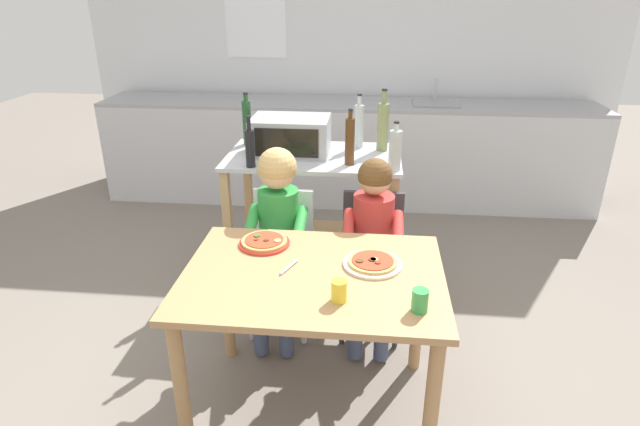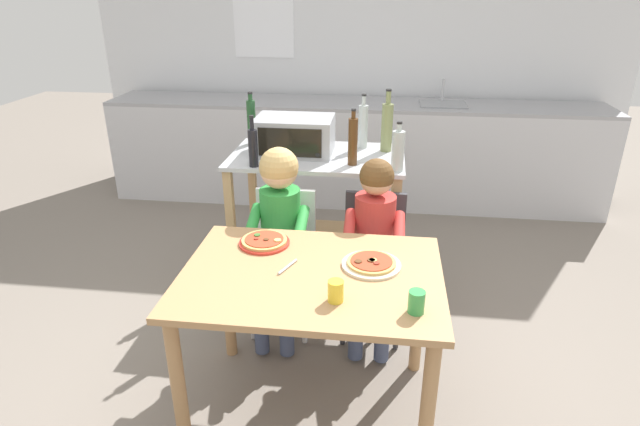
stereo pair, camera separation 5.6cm
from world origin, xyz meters
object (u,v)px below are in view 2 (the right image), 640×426
(pizza_plate_cream, at_px, (371,264))
(serving_spoon, at_px, (288,267))
(bottle_clear_vinegar, at_px, (387,126))
(child_in_red_shirt, at_px, (374,234))
(bottle_brown_beer, at_px, (398,151))
(dining_table, at_px, (311,296))
(drinking_cup_yellow, at_px, (336,291))
(child_in_green_shirt, at_px, (279,221))
(toaster_oven, at_px, (294,135))
(kitchen_island_cart, at_px, (317,199))
(bottle_tall_green_wine, at_px, (353,141))
(bottle_slim_sauce, at_px, (253,147))
(dining_chair_right, at_px, (373,254))
(drinking_cup_green, at_px, (416,302))
(bottle_squat_spirits, at_px, (251,121))
(bottle_dark_olive_oil, at_px, (363,126))
(dining_chair_left, at_px, (284,250))
(pizza_plate_red_rimmed, at_px, (264,241))

(pizza_plate_cream, height_order, serving_spoon, pizza_plate_cream)
(bottle_clear_vinegar, relative_size, child_in_red_shirt, 0.37)
(bottle_brown_beer, relative_size, dining_table, 0.25)
(pizza_plate_cream, bearing_deg, drinking_cup_yellow, -113.66)
(child_in_green_shirt, bearing_deg, bottle_clear_vinegar, 53.03)
(bottle_clear_vinegar, distance_m, pizza_plate_cream, 1.27)
(toaster_oven, bearing_deg, dining_table, -77.14)
(kitchen_island_cart, relative_size, child_in_green_shirt, 0.99)
(child_in_red_shirt, height_order, drinking_cup_yellow, child_in_red_shirt)
(bottle_tall_green_wine, xyz_separation_m, bottle_slim_sauce, (-0.57, -0.10, -0.03))
(dining_chair_right, bearing_deg, drinking_cup_green, -79.31)
(bottle_tall_green_wine, xyz_separation_m, dining_table, (-0.10, -1.02, -0.42))
(bottle_squat_spirits, height_order, serving_spoon, bottle_squat_spirits)
(child_in_green_shirt, bearing_deg, pizza_plate_cream, -43.67)
(bottle_dark_olive_oil, distance_m, drinking_cup_yellow, 1.60)
(toaster_oven, xyz_separation_m, bottle_clear_vinegar, (0.57, 0.12, 0.05))
(child_in_red_shirt, bearing_deg, bottle_tall_green_wine, 109.60)
(kitchen_island_cart, relative_size, drinking_cup_green, 11.93)
(pizza_plate_cream, distance_m, drinking_cup_green, 0.38)
(serving_spoon, bearing_deg, bottle_tall_green_wine, 77.98)
(child_in_red_shirt, xyz_separation_m, serving_spoon, (-0.36, -0.56, 0.09))
(child_in_green_shirt, height_order, drinking_cup_green, child_in_green_shirt)
(bottle_squat_spirits, bearing_deg, bottle_tall_green_wine, -27.40)
(bottle_brown_beer, xyz_separation_m, bottle_squat_spirits, (-0.95, 0.44, 0.03))
(bottle_squat_spirits, xyz_separation_m, dining_table, (0.59, -1.37, -0.43))
(kitchen_island_cart, height_order, serving_spoon, kitchen_island_cart)
(dining_chair_left, relative_size, drinking_cup_yellow, 9.13)
(bottle_squat_spirits, height_order, child_in_red_shirt, bottle_squat_spirits)
(toaster_oven, height_order, bottle_tall_green_wine, bottle_tall_green_wine)
(kitchen_island_cart, relative_size, drinking_cup_yellow, 12.17)
(dining_chair_left, distance_m, drinking_cup_green, 1.21)
(bottle_squat_spirits, bearing_deg, child_in_red_shirt, -42.96)
(dining_table, bearing_deg, bottle_brown_beer, 68.80)
(toaster_oven, bearing_deg, kitchen_island_cart, -9.67)
(bottle_clear_vinegar, height_order, child_in_green_shirt, bottle_clear_vinegar)
(child_in_red_shirt, relative_size, drinking_cup_green, 11.55)
(toaster_oven, distance_m, bottle_squat_spirits, 0.36)
(bottle_slim_sauce, bearing_deg, drinking_cup_yellow, -62.00)
(pizza_plate_red_rimmed, bearing_deg, child_in_red_shirt, 33.97)
(dining_chair_left, xyz_separation_m, pizza_plate_cream, (0.51, -0.60, 0.28))
(bottle_tall_green_wine, distance_m, dining_chair_right, 0.67)
(bottle_tall_green_wine, distance_m, dining_table, 1.10)
(kitchen_island_cart, distance_m, pizza_plate_cream, 1.16)
(bottle_tall_green_wine, relative_size, dining_chair_left, 0.41)
(bottle_clear_vinegar, xyz_separation_m, serving_spoon, (-0.40, -1.29, -0.31))
(dining_chair_left, relative_size, drinking_cup_green, 8.95)
(bottle_tall_green_wine, relative_size, drinking_cup_green, 3.66)
(toaster_oven, relative_size, serving_spoon, 3.42)
(pizza_plate_red_rimmed, relative_size, drinking_cup_yellow, 2.72)
(serving_spoon, bearing_deg, bottle_brown_beer, 62.50)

